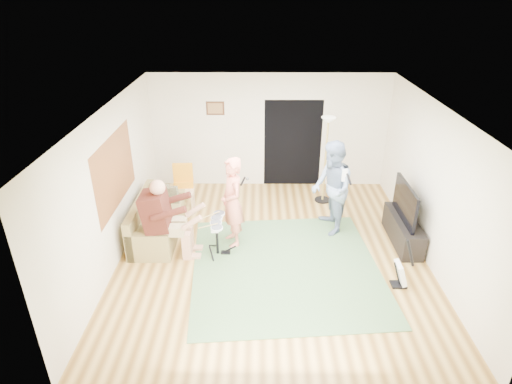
% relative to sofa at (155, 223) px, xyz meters
% --- Properties ---
extents(floor, '(6.00, 6.00, 0.00)m').
position_rel_sofa_xyz_m(floor, '(2.28, -0.61, -0.26)').
color(floor, brown).
rests_on(floor, ground).
extents(walls, '(5.50, 6.00, 2.70)m').
position_rel_sofa_xyz_m(walls, '(2.28, -0.61, 1.09)').
color(walls, silver).
rests_on(walls, floor).
extents(ceiling, '(6.00, 6.00, 0.00)m').
position_rel_sofa_xyz_m(ceiling, '(2.28, -0.61, 2.44)').
color(ceiling, white).
rests_on(ceiling, walls).
extents(window_blinds, '(0.00, 2.05, 2.05)m').
position_rel_sofa_xyz_m(window_blinds, '(-0.46, -0.41, 1.29)').
color(window_blinds, '#9C5B30').
rests_on(window_blinds, walls).
extents(doorway, '(2.10, 0.00, 2.10)m').
position_rel_sofa_xyz_m(doorway, '(2.83, 2.38, 0.79)').
color(doorway, black).
rests_on(doorway, walls).
extents(picture_frame, '(0.42, 0.03, 0.32)m').
position_rel_sofa_xyz_m(picture_frame, '(1.03, 2.38, 1.64)').
color(picture_frame, '#3F2314').
rests_on(picture_frame, walls).
extents(area_rug, '(3.46, 3.53, 0.02)m').
position_rel_sofa_xyz_m(area_rug, '(2.51, -1.07, -0.25)').
color(area_rug, '#486F43').
rests_on(area_rug, floor).
extents(sofa, '(0.78, 1.90, 0.77)m').
position_rel_sofa_xyz_m(sofa, '(0.00, 0.00, 0.00)').
color(sofa, olive).
rests_on(sofa, floor).
extents(drummer, '(0.96, 0.54, 1.48)m').
position_rel_sofa_xyz_m(drummer, '(0.43, -0.65, 0.32)').
color(drummer, '#491C14').
rests_on(drummer, sofa).
extents(drum_kit, '(0.40, 0.72, 0.74)m').
position_rel_sofa_xyz_m(drum_kit, '(1.28, -0.65, 0.07)').
color(drum_kit, black).
rests_on(drum_kit, floor).
extents(singer, '(0.62, 0.74, 1.73)m').
position_rel_sofa_xyz_m(singer, '(1.55, -0.27, 0.61)').
color(singer, '#F6826A').
rests_on(singer, floor).
extents(microphone, '(0.06, 0.06, 0.24)m').
position_rel_sofa_xyz_m(microphone, '(1.75, -0.27, 1.04)').
color(microphone, black).
rests_on(microphone, singer).
extents(guitarist, '(0.82, 0.99, 1.86)m').
position_rel_sofa_xyz_m(guitarist, '(3.44, 0.20, 0.68)').
color(guitarist, '#7387A9').
rests_on(guitarist, floor).
extents(guitar_held, '(0.15, 0.60, 0.26)m').
position_rel_sofa_xyz_m(guitar_held, '(3.64, 0.20, 1.01)').
color(guitar_held, white).
rests_on(guitar_held, guitarist).
extents(guitar_spare, '(0.32, 0.29, 0.89)m').
position_rel_sofa_xyz_m(guitar_spare, '(4.35, -1.54, -0.00)').
color(guitar_spare, black).
rests_on(guitar_spare, floor).
extents(torchiere_lamp, '(0.35, 0.35, 1.95)m').
position_rel_sofa_xyz_m(torchiere_lamp, '(3.49, 1.49, 1.08)').
color(torchiere_lamp, black).
rests_on(torchiere_lamp, floor).
extents(dining_chair, '(0.47, 0.49, 1.04)m').
position_rel_sofa_xyz_m(dining_chair, '(0.43, 1.01, 0.11)').
color(dining_chair, beige).
rests_on(dining_chair, floor).
extents(tv_cabinet, '(0.40, 1.40, 0.50)m').
position_rel_sofa_xyz_m(tv_cabinet, '(4.78, -0.21, -0.01)').
color(tv_cabinet, black).
rests_on(tv_cabinet, floor).
extents(television, '(0.06, 1.17, 0.70)m').
position_rel_sofa_xyz_m(television, '(4.73, -0.21, 0.59)').
color(television, black).
rests_on(television, tv_cabinet).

